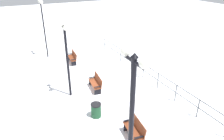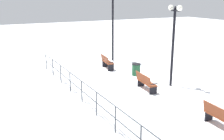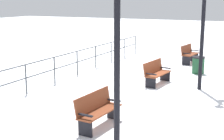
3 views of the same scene
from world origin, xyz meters
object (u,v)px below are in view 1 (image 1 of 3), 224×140
at_px(bench_nearest, 73,57).
at_px(trash_bin, 96,110).
at_px(lamppost_far, 132,113).
at_px(bench_second, 96,83).
at_px(lamppost_middle, 66,48).
at_px(lamppost_near, 42,15).
at_px(bench_third, 135,130).

bearing_deg(bench_nearest, trash_bin, 86.30).
distance_m(bench_nearest, lamppost_far, 12.31).
bearing_deg(bench_second, lamppost_middle, 5.36).
bearing_deg(lamppost_near, bench_second, 103.26).
bearing_deg(lamppost_middle, bench_nearest, -108.46).
distance_m(bench_nearest, bench_second, 4.88).
xyz_separation_m(lamppost_near, trash_bin, (-0.61, 9.76, -3.22)).
height_order(bench_second, lamppost_middle, lamppost_middle).
bearing_deg(lamppost_middle, lamppost_near, -90.00).
distance_m(lamppost_middle, lamppost_far, 7.01).
distance_m(bench_third, lamppost_near, 12.52).
height_order(bench_third, lamppost_middle, lamppost_middle).
bearing_deg(trash_bin, bench_nearest, -97.69).
distance_m(bench_nearest, trash_bin, 7.57).
relative_size(bench_second, bench_third, 1.11).
height_order(bench_third, lamppost_near, lamppost_near).
xyz_separation_m(lamppost_near, lamppost_far, (-0.00, 14.13, -0.26)).
distance_m(bench_nearest, lamppost_near, 4.20).
bearing_deg(lamppost_far, bench_third, -126.57).
distance_m(bench_second, lamppost_far, 7.74).
height_order(lamppost_near, trash_bin, lamppost_near).
relative_size(bench_third, trash_bin, 1.88).
distance_m(bench_second, lamppost_near, 7.99).
bearing_deg(bench_third, lamppost_near, -75.58).
relative_size(bench_nearest, bench_second, 1.01).
height_order(bench_second, bench_third, bench_third).
bearing_deg(bench_third, lamppost_far, 60.46).
bearing_deg(lamppost_near, lamppost_far, 90.00).
bearing_deg(lamppost_middle, bench_second, 179.20).
xyz_separation_m(bench_nearest, lamppost_middle, (1.62, 4.86, 2.59)).
bearing_deg(bench_third, bench_second, -84.44).
distance_m(lamppost_middle, trash_bin, 3.81).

